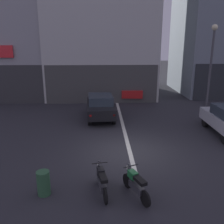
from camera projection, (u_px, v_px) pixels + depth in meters
ground_plane at (130, 152)px, 11.56m from camera, size 120.00×120.00×0.00m
lane_centre_line at (120, 115)px, 17.32m from camera, size 0.20×18.00×0.01m
car_black_crossing_near at (100, 106)px, 16.40m from camera, size 2.00×4.20×1.64m
car_red_down_street at (131, 89)px, 22.52m from camera, size 2.05×4.21×1.64m
street_lamp at (211, 64)px, 15.13m from camera, size 0.36×0.36×6.01m
motorcycle_black_row_leftmost at (102, 181)px, 8.31m from camera, size 0.55×1.65×0.98m
motorcycle_green_row_left_mid at (136, 184)px, 8.12m from camera, size 0.77×1.56×0.98m
trash_bin at (44, 183)px, 8.23m from camera, size 0.44×0.44×0.85m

